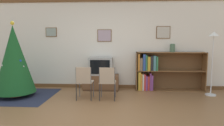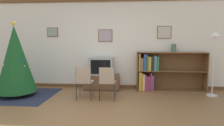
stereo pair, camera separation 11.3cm
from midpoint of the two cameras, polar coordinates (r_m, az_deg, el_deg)
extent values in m
plane|color=brown|center=(3.89, -5.79, -15.53)|extent=(24.00, 24.00, 0.00)
cube|color=silver|center=(6.10, -2.06, 5.45)|extent=(8.52, 0.08, 2.70)
cube|color=brown|center=(6.16, -2.17, 17.62)|extent=(8.52, 0.03, 0.10)
cube|color=brown|center=(6.20, -2.07, -6.65)|extent=(8.52, 0.03, 0.10)
cube|color=brown|center=(6.45, -17.45, 8.40)|extent=(0.34, 0.02, 0.28)
cube|color=gray|center=(6.44, -17.49, 8.40)|extent=(0.31, 0.01, 0.24)
cube|color=brown|center=(6.06, -2.70, 7.84)|extent=(0.42, 0.02, 0.36)
cube|color=#A893A3|center=(6.05, -2.72, 7.84)|extent=(0.39, 0.01, 0.33)
cube|color=brown|center=(6.12, 13.92, 8.48)|extent=(0.41, 0.02, 0.36)
cube|color=#BCB7A8|center=(6.11, 13.94, 8.49)|extent=(0.37, 0.01, 0.33)
cube|color=#23283D|center=(5.91, -26.19, -8.43)|extent=(1.92, 1.68, 0.01)
cylinder|color=maroon|center=(5.90, -26.22, -7.93)|extent=(0.36, 0.36, 0.10)
cone|color=#195123|center=(5.75, -26.67, 0.98)|extent=(1.02, 1.02, 1.74)
sphere|color=yellow|center=(5.75, -27.13, 10.12)|extent=(0.10, 0.10, 0.10)
sphere|color=red|center=(5.90, -25.27, 2.36)|extent=(0.04, 0.04, 0.04)
sphere|color=silver|center=(5.55, -24.47, -0.87)|extent=(0.04, 0.04, 0.04)
sphere|color=#1E4CB2|center=(5.54, -25.23, 0.60)|extent=(0.06, 0.06, 0.06)
sphere|color=silver|center=(5.67, -29.33, -0.63)|extent=(0.05, 0.05, 0.05)
sphere|color=gold|center=(6.04, -28.76, -2.09)|extent=(0.06, 0.06, 0.06)
sphere|color=silver|center=(5.90, -27.79, 2.95)|extent=(0.05, 0.05, 0.05)
sphere|color=#1E4CB2|center=(6.15, -25.26, -2.77)|extent=(0.06, 0.06, 0.06)
cube|color=#4C311E|center=(6.00, -3.73, -7.37)|extent=(1.01, 0.43, 0.05)
cube|color=brown|center=(5.95, -3.74, -5.27)|extent=(1.05, 0.45, 0.40)
cube|color=#9E9E99|center=(5.87, -3.78, -0.89)|extent=(0.69, 0.43, 0.52)
cube|color=black|center=(5.66, -4.06, -1.17)|extent=(0.56, 0.01, 0.40)
cube|color=tan|center=(5.04, -8.36, -5.32)|extent=(0.40, 0.40, 0.02)
cube|color=tan|center=(4.82, -8.87, -3.48)|extent=(0.35, 0.02, 0.38)
cylinder|color=#4C4C51|center=(5.30, -9.83, -7.21)|extent=(0.02, 0.02, 0.42)
cylinder|color=#4C4C51|center=(5.23, -5.96, -7.33)|extent=(0.02, 0.02, 0.42)
cylinder|color=#4C4C51|center=(4.96, -10.81, -8.17)|extent=(0.02, 0.02, 0.42)
cylinder|color=#4C4C51|center=(4.88, -6.67, -8.33)|extent=(0.02, 0.02, 0.42)
cylinder|color=#4C4C51|center=(4.91, -10.86, -5.94)|extent=(0.02, 0.02, 0.82)
cylinder|color=#4C4C51|center=(4.84, -6.70, -6.06)|extent=(0.02, 0.02, 0.82)
cube|color=tan|center=(4.95, -1.91, -5.46)|extent=(0.40, 0.40, 0.02)
cube|color=tan|center=(4.73, -2.14, -3.59)|extent=(0.35, 0.02, 0.38)
cylinder|color=#4C4C51|center=(5.20, -3.70, -7.39)|extent=(0.02, 0.02, 0.42)
cylinder|color=#4C4C51|center=(5.16, 0.30, -7.47)|extent=(0.02, 0.02, 0.42)
cylinder|color=#4C4C51|center=(4.85, -4.24, -8.40)|extent=(0.02, 0.02, 0.42)
cylinder|color=#4C4C51|center=(4.82, 0.05, -8.49)|extent=(0.02, 0.02, 0.42)
cylinder|color=#4C4C51|center=(4.80, -4.26, -6.12)|extent=(0.02, 0.02, 0.82)
cylinder|color=#4C4C51|center=(4.77, 0.05, -6.20)|extent=(0.02, 0.02, 0.82)
cube|color=brown|center=(5.90, 6.45, -2.30)|extent=(0.02, 0.36, 1.12)
cube|color=brown|center=(6.31, 24.40, -2.28)|extent=(0.02, 0.36, 1.12)
cube|color=brown|center=(5.97, 15.88, 2.93)|extent=(1.96, 0.36, 0.02)
cube|color=brown|center=(6.14, 15.56, -7.42)|extent=(1.96, 0.36, 0.02)
cube|color=brown|center=(6.03, 15.73, -2.11)|extent=(1.92, 0.36, 0.02)
cube|color=brown|center=(6.20, 15.39, -2.07)|extent=(1.96, 0.01, 1.12)
cube|color=gold|center=(5.88, 7.26, -5.10)|extent=(0.07, 0.20, 0.53)
cube|color=orange|center=(5.92, 7.83, -5.22)|extent=(0.04, 0.27, 0.49)
cube|color=silver|center=(5.92, 8.28, -5.38)|extent=(0.04, 0.25, 0.46)
cube|color=#B73333|center=(5.92, 8.74, -5.38)|extent=(0.05, 0.23, 0.46)
cube|color=#7A3D7F|center=(5.96, 9.21, -5.56)|extent=(0.05, 0.30, 0.41)
cube|color=#B73333|center=(5.96, 9.77, -5.55)|extent=(0.05, 0.30, 0.41)
cube|color=#7A3D7F|center=(5.95, 10.29, -5.18)|extent=(0.04, 0.27, 0.50)
cube|color=#7A3D7F|center=(5.96, 10.75, -5.50)|extent=(0.05, 0.26, 0.43)
cube|color=orange|center=(5.83, 7.09, 0.27)|extent=(0.05, 0.26, 0.48)
cube|color=#756047|center=(5.83, 7.75, -0.31)|extent=(0.07, 0.25, 0.36)
cube|color=#2D4C93|center=(5.85, 8.56, 0.22)|extent=(0.07, 0.29, 0.47)
cube|color=#337547|center=(5.87, 9.17, 0.10)|extent=(0.04, 0.30, 0.44)
cube|color=gold|center=(5.83, 9.90, -0.16)|extent=(0.08, 0.21, 0.40)
cube|color=#232328|center=(5.88, 10.65, -0.04)|extent=(0.07, 0.30, 0.42)
cube|color=teal|center=(5.87, 11.42, -0.03)|extent=(0.07, 0.24, 0.43)
cube|color=#337547|center=(5.88, 12.10, -0.14)|extent=(0.05, 0.24, 0.40)
cylinder|color=#47664C|center=(6.00, 16.38, 4.09)|extent=(0.14, 0.14, 0.22)
torus|color=#47664C|center=(6.00, 16.42, 5.16)|extent=(0.13, 0.13, 0.03)
cylinder|color=silver|center=(5.98, 25.83, -8.17)|extent=(0.28, 0.28, 0.03)
cylinder|color=silver|center=(5.84, 26.21, -0.71)|extent=(0.03, 0.03, 1.54)
cone|color=white|center=(5.81, 26.61, 7.43)|extent=(0.28, 0.28, 0.12)
camera|label=1|loc=(0.06, -90.65, -0.07)|focal=32.00mm
camera|label=2|loc=(0.06, 89.35, 0.07)|focal=32.00mm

